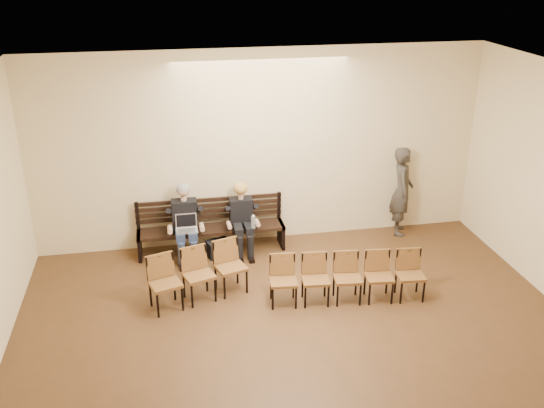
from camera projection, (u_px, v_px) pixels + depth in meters
The scene contains 10 objects.
room_walls at pixel (327, 197), 6.54m from camera, with size 8.02×10.01×3.51m.
bench at pixel (212, 239), 10.77m from camera, with size 2.60×0.90×0.45m, color black.
seated_man at pixel (185, 222), 10.42m from camera, with size 0.54×0.75×1.30m, color black, non-canonical shape.
seated_woman at pixel (242, 222), 10.62m from camera, with size 0.50×0.69×1.15m, color black, non-canonical shape.
laptop at pixel (187, 231), 10.25m from camera, with size 0.36×0.28×0.26m, color silver.
water_bottle at pixel (253, 228), 10.39m from camera, with size 0.07×0.07×0.24m, color silver.
bag at pixel (218, 248), 10.62m from camera, with size 0.39×0.27×0.29m, color black.
passerby at pixel (402, 185), 11.18m from camera, with size 0.71×0.47×1.94m, color #36312C.
chair_row_front at pixel (348, 279), 9.18m from camera, with size 2.36×0.42×0.77m, color brown.
chair_row_back at pixel (199, 276), 9.20m from camera, with size 1.50×0.46×0.84m, color brown.
Camera 1 is at (-1.71, -5.04, 5.03)m, focal length 40.00 mm.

